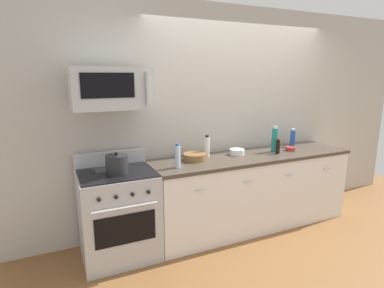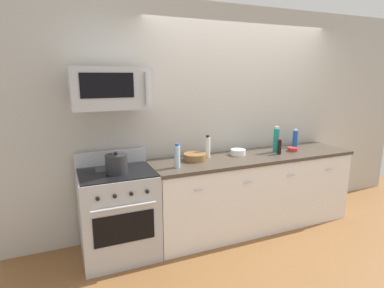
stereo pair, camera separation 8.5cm
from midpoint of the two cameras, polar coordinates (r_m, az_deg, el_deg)
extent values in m
plane|color=brown|center=(4.21, 10.00, -14.21)|extent=(6.80, 6.80, 0.00)
cube|color=#B7B2A8|center=(4.14, 7.48, 5.08)|extent=(5.66, 0.10, 2.70)
cube|color=white|center=(4.03, 10.24, -8.60)|extent=(2.54, 0.62, 0.88)
cube|color=#473D33|center=(3.89, 10.50, -2.26)|extent=(2.57, 0.65, 0.04)
cube|color=black|center=(3.98, 12.39, -15.11)|extent=(2.54, 0.02, 0.10)
cylinder|color=silver|center=(3.25, 0.59, -8.34)|extent=(0.10, 0.02, 0.02)
cylinder|color=silver|center=(3.52, 9.42, -6.80)|extent=(0.10, 0.02, 0.02)
cylinder|color=silver|center=(3.88, 16.75, -5.39)|extent=(0.10, 0.02, 0.02)
cylinder|color=silver|center=(4.28, 22.76, -4.16)|extent=(0.10, 0.02, 0.02)
cube|color=#B7BABF|center=(3.42, -13.91, -12.46)|extent=(0.76, 0.64, 0.91)
cube|color=black|center=(3.13, -12.73, -14.91)|extent=(0.58, 0.01, 0.30)
cylinder|color=#B7BABF|center=(3.01, -12.82, -11.26)|extent=(0.61, 0.02, 0.02)
cube|color=#B7BABF|center=(3.51, -15.27, -2.59)|extent=(0.76, 0.06, 0.16)
cube|color=black|center=(3.25, -14.33, -5.07)|extent=(0.73, 0.61, 0.01)
cylinder|color=black|center=(2.96, -17.40, -9.66)|extent=(0.04, 0.02, 0.04)
cylinder|color=black|center=(2.97, -14.46, -9.33)|extent=(0.04, 0.02, 0.04)
cylinder|color=black|center=(3.00, -11.58, -8.99)|extent=(0.04, 0.02, 0.04)
cylinder|color=black|center=(3.03, -8.75, -8.62)|extent=(0.04, 0.02, 0.04)
cube|color=#B7BABF|center=(3.16, -15.32, 9.78)|extent=(0.74, 0.40, 0.40)
cube|color=black|center=(2.95, -15.84, 10.21)|extent=(0.48, 0.01, 0.22)
cube|color=#B7BABF|center=(3.01, -8.93, 9.95)|extent=(0.02, 0.04, 0.30)
cylinder|color=#197F7A|center=(4.08, 14.22, 0.70)|extent=(0.08, 0.08, 0.30)
cylinder|color=beige|center=(4.05, 14.35, 2.97)|extent=(0.05, 0.05, 0.03)
cylinder|color=black|center=(4.00, 14.77, -0.48)|extent=(0.05, 0.05, 0.17)
cylinder|color=maroon|center=(3.98, 14.85, 0.87)|extent=(0.03, 0.03, 0.02)
cylinder|color=#1E4CA5|center=(4.47, 17.33, 1.00)|extent=(0.07, 0.07, 0.22)
cylinder|color=silver|center=(4.45, 17.43, 2.53)|extent=(0.04, 0.04, 0.02)
cylinder|color=silver|center=(3.68, 2.07, -0.62)|extent=(0.06, 0.06, 0.24)
cylinder|color=black|center=(3.65, 2.09, 1.42)|extent=(0.04, 0.04, 0.02)
cylinder|color=silver|center=(3.28, -3.39, -2.36)|extent=(0.06, 0.06, 0.23)
cylinder|color=blue|center=(3.25, -3.42, -0.18)|extent=(0.04, 0.04, 0.02)
cylinder|color=white|center=(3.86, 7.58, -1.44)|extent=(0.18, 0.18, 0.07)
torus|color=white|center=(3.85, 7.59, -1.00)|extent=(0.18, 0.18, 0.01)
cylinder|color=white|center=(3.87, 7.57, -1.86)|extent=(0.10, 0.10, 0.01)
cylinder|color=brown|center=(3.58, -0.22, -2.36)|extent=(0.26, 0.26, 0.08)
torus|color=brown|center=(3.57, -0.22, -1.85)|extent=(0.26, 0.26, 0.01)
cylinder|color=brown|center=(3.59, -0.22, -2.87)|extent=(0.14, 0.14, 0.01)
cylinder|color=#B72D28|center=(4.22, 16.94, -0.83)|extent=(0.13, 0.13, 0.05)
torus|color=#B72D28|center=(4.22, 16.96, -0.57)|extent=(0.13, 0.13, 0.01)
cylinder|color=#B72D28|center=(4.23, 16.92, -1.09)|extent=(0.07, 0.07, 0.01)
cylinder|color=#262628|center=(3.18, -14.26, -3.61)|extent=(0.22, 0.22, 0.19)
sphere|color=black|center=(3.15, -14.37, -1.72)|extent=(0.04, 0.04, 0.04)
camera|label=1|loc=(0.04, -90.72, -0.16)|focal=29.31mm
camera|label=2|loc=(0.04, 89.28, 0.16)|focal=29.31mm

